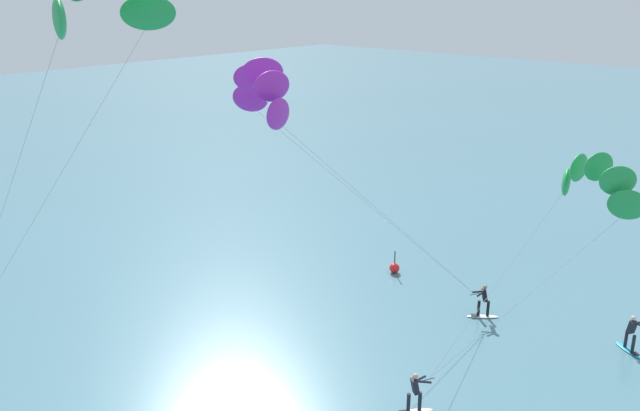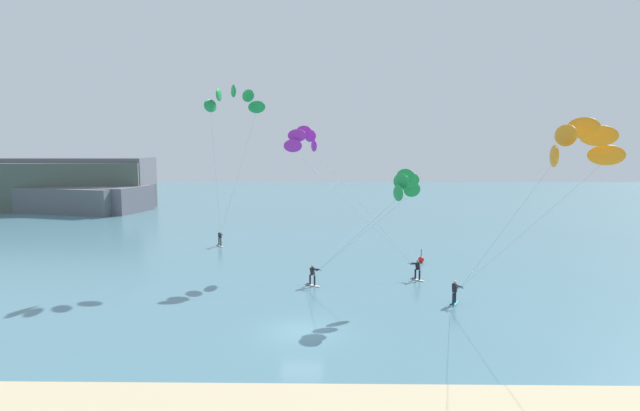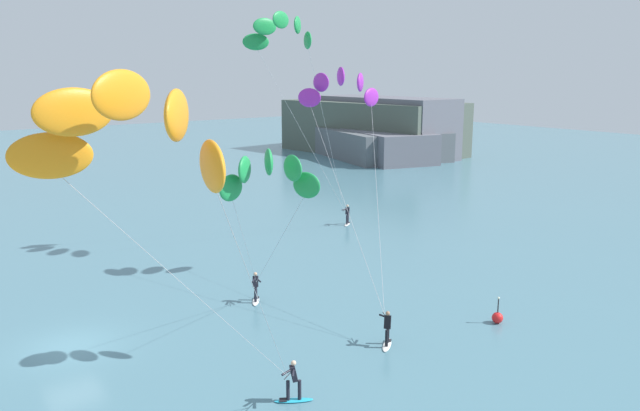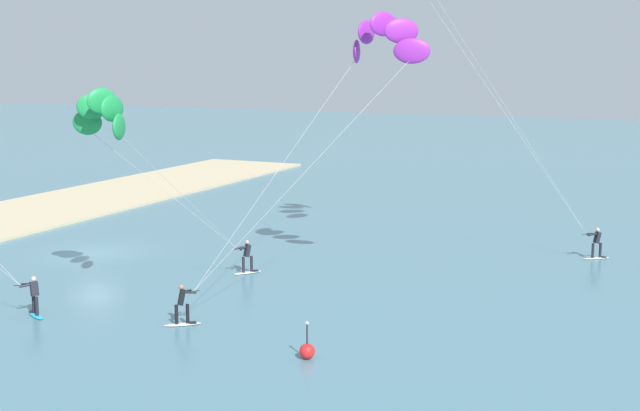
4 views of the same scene
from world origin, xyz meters
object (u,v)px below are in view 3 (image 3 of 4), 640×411
object	(u,v)px
kitesurfer_nearshore	(268,183)
kitesurfer_downwind	(284,40)
kitesurfer_mid_water	(135,146)
kitesurfer_far_out	(342,96)
marker_buoy	(497,317)

from	to	relation	value
kitesurfer_nearshore	kitesurfer_downwind	size ratio (longest dim) A/B	0.57
kitesurfer_mid_water	kitesurfer_far_out	world-z (taller)	kitesurfer_far_out
kitesurfer_far_out	kitesurfer_downwind	bearing A→B (deg)	175.28
kitesurfer_mid_water	marker_buoy	xyz separation A→B (m)	(-4.26, 19.68, -10.39)
kitesurfer_downwind	marker_buoy	distance (m)	22.17
marker_buoy	kitesurfer_far_out	bearing A→B (deg)	-171.58
kitesurfer_nearshore	kitesurfer_mid_water	size ratio (longest dim) A/B	0.75
kitesurfer_nearshore	kitesurfer_mid_water	bearing A→B (deg)	-47.32
kitesurfer_mid_water	kitesurfer_far_out	size ratio (longest dim) A/B	0.98
kitesurfer_mid_water	kitesurfer_downwind	world-z (taller)	kitesurfer_downwind
kitesurfer_mid_water	kitesurfer_downwind	bearing A→B (deg)	138.86
kitesurfer_mid_water	marker_buoy	bearing A→B (deg)	102.21
kitesurfer_nearshore	marker_buoy	size ratio (longest dim) A/B	6.73
marker_buoy	kitesurfer_nearshore	bearing A→B (deg)	-108.25
kitesurfer_mid_water	kitesurfer_downwind	xyz separation A→B (m)	(-21.39, 18.69, 3.65)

